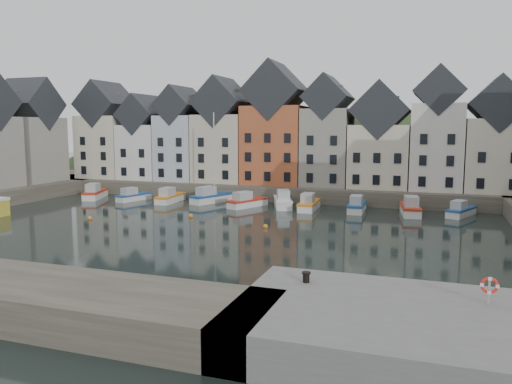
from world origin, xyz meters
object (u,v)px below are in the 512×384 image
at_px(mooring_bollard, 306,277).
at_px(boat_a, 95,193).
at_px(life_ring_post, 489,286).
at_px(boat_d, 210,197).

bearing_deg(mooring_bollard, boat_a, 138.79).
bearing_deg(life_ring_post, boat_d, 130.04).
bearing_deg(boat_a, life_ring_post, -56.18).
height_order(boat_d, life_ring_post, boat_d).
height_order(boat_d, mooring_bollard, boat_d).
height_order(boat_a, boat_d, boat_d).
distance_m(boat_d, mooring_bollard, 42.76).
xyz_separation_m(boat_a, life_ring_post, (48.58, -35.21, 2.12)).
bearing_deg(mooring_bollard, life_ring_post, -2.65).
bearing_deg(life_ring_post, mooring_bollard, 177.35).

